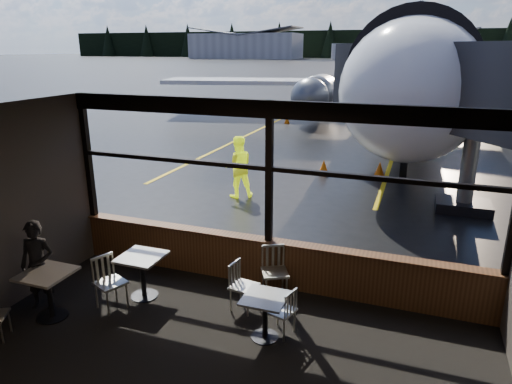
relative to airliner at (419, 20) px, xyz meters
The scene contains 27 objects.
ground_plane 99.03m from the airliner, 91.03° to the left, with size 520.00×520.00×0.00m, color black.
ceiling 24.34m from the airliner, 94.21° to the right, with size 8.00×6.00×0.04m, color #38332D.
window_sill 21.91m from the airliner, 94.80° to the right, with size 8.00×0.28×0.90m, color #55301A.
window_header 21.38m from the airliner, 94.80° to the right, with size 8.00×0.18×0.30m, color black.
mullion_left 22.22m from the airliner, 105.15° to the right, with size 0.12×0.12×2.60m, color black.
mullion_centre 21.54m from the airliner, 94.80° to the right, with size 0.12×0.12×2.60m, color black.
window_transom 21.53m from the airliner, 94.80° to the right, with size 8.00×0.10×0.08m, color black.
airliner is the anchor object (origin of this frame).
jet_bridge 16.15m from the airliner, 83.36° to the right, with size 8.67×10.59×4.62m, color #28282A, non-canonical shape.
cafe_table_near 23.48m from the airliner, 93.23° to the right, with size 0.66×0.66×0.73m, color #9D9990, non-canonical shape.
cafe_table_mid 23.33m from the airliner, 99.54° to the right, with size 0.75×0.75×0.82m, color #9B978F, non-canonical shape.
cafe_table_left 24.58m from the airliner, 101.65° to the right, with size 0.77×0.77×0.84m, color #A6A099, non-canonical shape.
chair_near_e 23.28m from the airliner, 92.75° to the right, with size 0.44×0.44×0.81m, color beige, non-canonical shape.
chair_near_w 22.87m from the airliner, 94.88° to the right, with size 0.48×0.48×0.87m, color #AEA89D, non-canonical shape.
chair_near_n 22.27m from the airliner, 94.04° to the right, with size 0.52×0.52×0.95m, color #B3AFA2, non-canonical shape.
chair_mid_w 23.86m from the airliner, 100.08° to the right, with size 0.52×0.52×0.96m, color #B0AC9F, non-canonical shape.
passenger 24.38m from the airliner, 102.64° to the right, with size 0.59×0.38×1.61m, color black.
ground_crew 17.59m from the airliner, 104.99° to the right, with size 0.91×0.71×1.87m, color #BFF219.
cone_nose 13.60m from the airliner, 92.47° to the right, with size 0.36×0.36×0.51m, color #E94F07.
cone_wing 9.17m from the airliner, 162.38° to the right, with size 0.33×0.33×0.47m, color #FE5B08.
hangar_left 174.31m from the airliner, 114.32° to the left, with size 45.00×18.00×11.00m, color silver, non-canonical shape.
hangar_mid 163.85m from the airliner, 90.62° to the left, with size 38.00×15.00×10.00m, color silver, non-canonical shape.
fuel_tank_a 163.97m from the airliner, 101.18° to the left, with size 8.00×8.00×6.00m, color silver.
fuel_tank_b 162.33m from the airliner, 97.71° to the left, with size 8.00×8.00×6.00m, color silver.
fuel_tank_c 161.30m from the airliner, 94.19° to the left, with size 8.00×8.00×6.00m, color silver.
treeline 188.85m from the airliner, 90.54° to the left, with size 360.00×3.00×12.00m, color black.
cone_extra 14.34m from the airliner, 100.55° to the right, with size 0.40×0.40×0.56m, color #FF5F08.
Camera 1 is at (2.45, -7.46, 4.35)m, focal length 32.00 mm.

